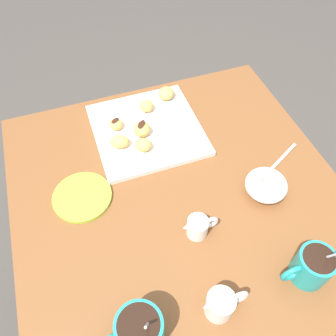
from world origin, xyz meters
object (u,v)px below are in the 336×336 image
coffee_mug_teal_right (139,331)px  beignet_1 (120,142)px  saucer_lime_left (82,197)px  cream_pitcher_white (221,304)px  coffee_mug_teal_left (312,266)px  dining_table (178,218)px  beignet_3 (143,145)px  ice_cream_bowl (267,184)px  beignet_4 (116,124)px  pastry_plate_square (147,130)px  beignet_0 (166,93)px  beignet_5 (142,129)px  beignet_2 (147,106)px  chocolate_sauce_pitcher (197,227)px

coffee_mug_teal_right → beignet_1: (-0.09, -0.50, -0.02)m
saucer_lime_left → beignet_1: beignet_1 is taller
cream_pitcher_white → coffee_mug_teal_left: bearing=-178.6°
dining_table → beignet_3: size_ratio=18.01×
dining_table → saucer_lime_left: size_ratio=5.62×
ice_cream_bowl → beignet_1: bearing=-39.8°
saucer_lime_left → beignet_4: (-0.15, -0.20, 0.03)m
ice_cream_bowl → coffee_mug_teal_right: bearing=29.3°
pastry_plate_square → beignet_0: (-0.10, -0.11, 0.03)m
cream_pitcher_white → ice_cream_bowl: (-0.24, -0.24, -0.00)m
pastry_plate_square → coffee_mug_teal_right: 0.58m
beignet_0 → beignet_1: same height
coffee_mug_teal_right → saucer_lime_left: size_ratio=0.92×
beignet_5 → beignet_2: bearing=-115.1°
dining_table → coffee_mug_teal_right: coffee_mug_teal_right is taller
coffee_mug_teal_left → beignet_4: coffee_mug_teal_left is taller
beignet_5 → saucer_lime_left: bearing=36.0°
beignet_0 → beignet_2: (0.08, 0.04, 0.00)m
coffee_mug_teal_right → beignet_1: coffee_mug_teal_right is taller
beignet_3 → beignet_4: (0.05, -0.11, -0.00)m
chocolate_sauce_pitcher → pastry_plate_square: bearing=-88.0°
beignet_1 → beignet_2: (-0.12, -0.12, 0.00)m
ice_cream_bowl → beignet_1: ice_cream_bowl is taller
beignet_1 → beignet_2: 0.17m
saucer_lime_left → beignet_4: 0.25m
dining_table → ice_cream_bowl: size_ratio=7.88×
beignet_5 → beignet_1: bearing=18.3°
beignet_2 → beignet_5: (0.04, 0.09, 0.00)m
coffee_mug_teal_right → beignet_1: bearing=-100.1°
cream_pitcher_white → beignet_3: 0.48m
chocolate_sauce_pitcher → saucer_lime_left: bearing=-38.2°
coffee_mug_teal_right → beignet_5: (-0.16, -0.53, -0.01)m
beignet_0 → ice_cream_bowl: bearing=107.0°
beignet_0 → beignet_4: (0.19, 0.08, -0.00)m
chocolate_sauce_pitcher → beignet_3: size_ratio=1.89×
dining_table → beignet_0: size_ratio=16.18×
cream_pitcher_white → beignet_5: size_ratio=2.03×
beignet_3 → beignet_5: size_ratio=0.94×
dining_table → beignet_4: (0.10, -0.27, 0.17)m
coffee_mug_teal_right → chocolate_sauce_pitcher: coffee_mug_teal_right is taller
pastry_plate_square → chocolate_sauce_pitcher: 0.37m
saucer_lime_left → beignet_4: beignet_4 is taller
coffee_mug_teal_left → chocolate_sauce_pitcher: (0.20, -0.18, -0.02)m
ice_cream_bowl → beignet_3: 0.36m
beignet_4 → beignet_0: bearing=-157.1°
coffee_mug_teal_left → saucer_lime_left: bearing=-40.3°
cream_pitcher_white → pastry_plate_square: bearing=-91.1°
cream_pitcher_white → beignet_0: bearing=-99.5°
beignet_5 → coffee_mug_teal_left: bearing=113.4°
pastry_plate_square → beignet_5: 0.04m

